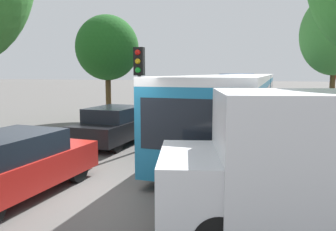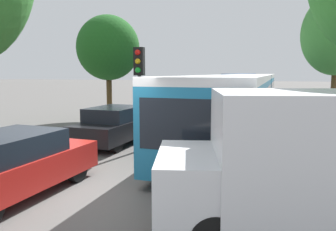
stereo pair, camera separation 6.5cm
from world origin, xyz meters
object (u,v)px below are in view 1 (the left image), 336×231
queued_car_red (12,165)px  traffic_light (139,75)px  articulated_bus (239,99)px  queued_car_navy (196,101)px  queued_car_black (115,125)px  queued_car_blue (169,108)px  tree_left_mid (107,50)px  queued_car_silver (209,95)px  city_bus_rear (239,82)px  white_van (335,161)px  tree_right_mid (335,36)px  queued_car_graphite (220,92)px

queued_car_red → traffic_light: (0.84, 4.62, 1.81)m
articulated_bus → queued_car_navy: (-3.68, 6.81, -0.76)m
articulated_bus → queued_car_black: size_ratio=4.29×
queued_car_blue → tree_left_mid: size_ratio=0.77×
articulated_bus → queued_car_silver: articulated_bus is taller
city_bus_rear → queued_car_red: bearing=-177.2°
city_bus_rear → white_van: bearing=-168.3°
queued_car_navy → tree_right_mid: tree_right_mid is taller
tree_left_mid → tree_right_mid: 12.72m
queued_car_black → queued_car_blue: size_ratio=0.90×
white_van → traffic_light: size_ratio=1.57×
queued_car_navy → articulated_bus: bearing=-150.7°
city_bus_rear → tree_left_mid: size_ratio=2.04×
articulated_bus → queued_car_silver: 12.61m
queued_car_graphite → white_van: bearing=-165.2°
tree_left_mid → traffic_light: bearing=-52.8°
queued_car_blue → queued_car_navy: 5.43m
queued_car_black → queued_car_silver: (0.01, 16.07, 0.06)m
traffic_light → tree_left_mid: bearing=-148.8°
city_bus_rear → queued_car_blue: (-0.03, -27.98, -0.67)m
queued_car_red → white_van: size_ratio=0.73×
city_bus_rear → tree_right_mid: 24.79m
traffic_light → tree_left_mid: size_ratio=0.60×
queued_car_red → articulated_bus: bearing=-19.1°
city_bus_rear → queued_car_silver: 17.41m
queued_car_black → tree_left_mid: size_ratio=0.69×
queued_car_graphite → city_bus_rear: bearing=-0.1°
articulated_bus → tree_right_mid: size_ratio=2.39×
city_bus_rear → tree_right_mid: bearing=-158.2°
queued_car_black → queued_car_silver: queued_car_silver is taller
city_bus_rear → queued_car_black: 33.47m
queued_car_silver → queued_car_red: bearing=-177.8°
queued_car_black → traffic_light: bearing=-118.8°
city_bus_rear → queued_car_navy: 22.56m
queued_car_navy → queued_car_silver: size_ratio=0.91×
tree_left_mid → tree_right_mid: size_ratio=0.80×
articulated_bus → queued_car_black: 5.73m
queued_car_blue → tree_right_mid: 10.22m
tree_left_mid → tree_right_mid: (11.73, 4.86, 0.79)m
city_bus_rear → queued_car_silver: size_ratio=2.72×
queued_car_silver → queued_car_black: bearing=-179.1°
queued_car_silver → queued_car_navy: bearing=-176.4°
queued_car_silver → tree_right_mid: size_ratio=0.60×
queued_car_blue → tree_right_mid: size_ratio=0.62×
articulated_bus → queued_car_navy: size_ratio=4.32×
queued_car_black → tree_right_mid: size_ratio=0.56×
articulated_bus → queued_car_silver: bearing=-162.5°
queued_car_blue → traffic_light: bearing=-169.0°
queued_car_black → queued_car_navy: bearing=-0.3°
queued_car_black → white_van: bearing=-126.7°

